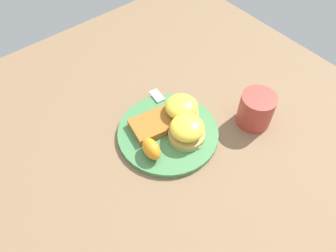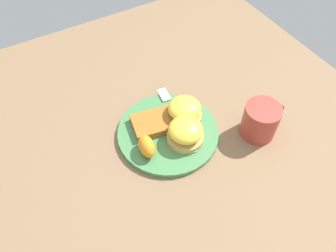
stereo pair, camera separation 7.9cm
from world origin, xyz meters
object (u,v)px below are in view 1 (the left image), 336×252
hashbrown_patty (155,124)px  orange_wedge (151,149)px  sandwich_benedict_right (181,109)px  fork (171,113)px  sandwich_benedict_left (187,130)px  cup (256,109)px

hashbrown_patty → orange_wedge: 0.08m
sandwich_benedict_right → hashbrown_patty: (-0.07, 0.02, -0.02)m
sandwich_benedict_right → fork: (-0.01, 0.02, -0.03)m
hashbrown_patty → orange_wedge: size_ratio=1.95×
sandwich_benedict_left → hashbrown_patty: (-0.04, 0.07, -0.02)m
orange_wedge → sandwich_benedict_right: bearing=18.8°
sandwich_benedict_left → orange_wedge: (-0.10, 0.01, -0.01)m
sandwich_benedict_right → fork: bearing=123.4°
hashbrown_patty → fork: 0.06m
sandwich_benedict_right → cup: size_ratio=0.77×
orange_wedge → cup: 0.28m
hashbrown_patty → sandwich_benedict_left: bearing=-62.4°
cup → orange_wedge: bearing=164.4°
hashbrown_patty → cup: 0.25m
orange_wedge → fork: orange_wedge is taller
sandwich_benedict_left → hashbrown_patty: sandwich_benedict_left is taller
sandwich_benedict_left → cup: 0.19m
hashbrown_patty → cup: bearing=-32.3°
hashbrown_patty → sandwich_benedict_right: bearing=-12.5°
sandwich_benedict_left → fork: (0.02, 0.08, -0.03)m
fork → hashbrown_patty: bearing=-174.0°
hashbrown_patty → orange_wedge: bearing=-133.8°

